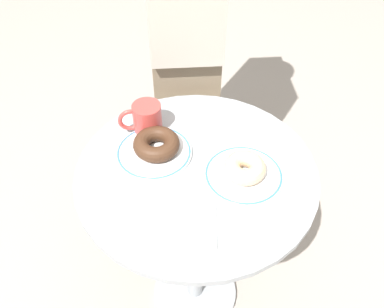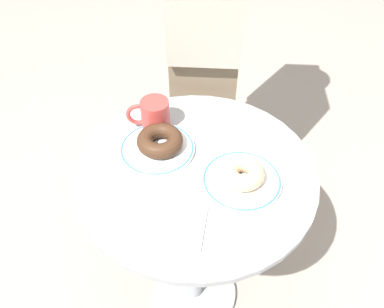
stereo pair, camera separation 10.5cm
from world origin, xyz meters
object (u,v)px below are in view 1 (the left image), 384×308
at_px(paper_napkin, 188,226).
at_px(donut_chocolate, 156,144).
at_px(plate_right, 244,175).
at_px(coffee_mug, 146,119).
at_px(person_figure, 184,30).
at_px(cafe_table, 196,217).
at_px(plate_left, 154,152).
at_px(donut_glazed, 245,168).

bearing_deg(paper_napkin, donut_chocolate, 121.08).
relative_size(plate_right, coffee_mug, 1.72).
xyz_separation_m(coffee_mug, person_figure, (0.02, 0.41, 0.06)).
distance_m(cafe_table, plate_right, 0.26).
height_order(donut_chocolate, coffee_mug, coffee_mug).
relative_size(plate_left, donut_chocolate, 1.63).
distance_m(donut_chocolate, coffee_mug, 0.09).
bearing_deg(plate_right, plate_left, 172.58).
relative_size(paper_napkin, person_figure, 0.08).
height_order(cafe_table, paper_napkin, paper_napkin).
height_order(cafe_table, donut_glazed, donut_glazed).
relative_size(plate_left, donut_glazed, 1.88).
xyz_separation_m(donut_chocolate, paper_napkin, (0.13, -0.22, -0.03)).
bearing_deg(donut_glazed, cafe_table, -179.88).
xyz_separation_m(cafe_table, paper_napkin, (0.01, -0.18, 0.22)).
distance_m(paper_napkin, coffee_mug, 0.35).
bearing_deg(donut_chocolate, cafe_table, -18.23).
relative_size(donut_chocolate, paper_napkin, 0.94).
distance_m(plate_right, paper_napkin, 0.21).
xyz_separation_m(plate_right, donut_chocolate, (-0.24, 0.04, 0.03)).
bearing_deg(coffee_mug, paper_napkin, -58.39).
distance_m(plate_right, donut_glazed, 0.03).
xyz_separation_m(cafe_table, donut_glazed, (0.13, 0.00, 0.25)).
xyz_separation_m(plate_right, coffee_mug, (-0.29, 0.12, 0.04)).
height_order(paper_napkin, coffee_mug, coffee_mug).
xyz_separation_m(plate_right, person_figure, (-0.28, 0.53, 0.10)).
bearing_deg(donut_chocolate, donut_glazed, -9.04).
xyz_separation_m(donut_glazed, person_figure, (-0.28, 0.53, 0.07)).
bearing_deg(plate_left, cafe_table, -14.71).
height_order(donut_glazed, person_figure, person_figure).
bearing_deg(coffee_mug, donut_chocolate, -56.92).
xyz_separation_m(plate_left, donut_chocolate, (0.01, 0.01, 0.03)).
bearing_deg(plate_left, coffee_mug, 117.70).
xyz_separation_m(paper_napkin, person_figure, (-0.17, 0.71, 0.10)).
relative_size(plate_right, donut_glazed, 1.86).
distance_m(donut_glazed, paper_napkin, 0.22).
height_order(cafe_table, coffee_mug, coffee_mug).
height_order(donut_chocolate, donut_glazed, same).
xyz_separation_m(plate_right, paper_napkin, (-0.11, -0.18, -0.00)).
relative_size(donut_glazed, coffee_mug, 0.92).
relative_size(plate_left, plate_right, 1.01).
relative_size(donut_chocolate, coffee_mug, 1.06).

